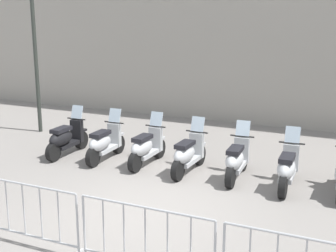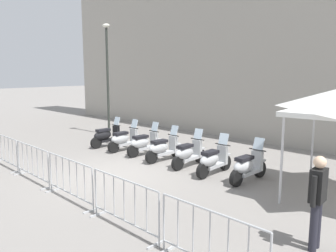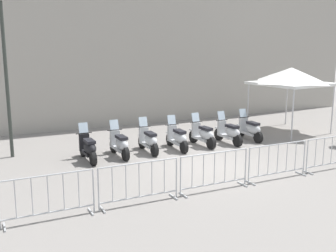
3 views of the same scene
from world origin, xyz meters
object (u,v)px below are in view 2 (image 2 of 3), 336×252
Objects in this scene: motorcycle_5 at (213,161)px; barrier_segment_2 at (33,164)px; officer_near_row_end at (317,197)px; motorcycle_2 at (144,144)px; motorcycle_6 at (247,167)px; barrier_segment_3 at (70,180)px; motorcycle_3 at (163,149)px; motorcycle_4 at (188,154)px; barrier_segment_1 at (5,151)px; barrier_segment_5 at (210,243)px; motorcycle_0 at (107,136)px; street_lamp at (107,68)px; motorcycle_1 at (124,140)px; barrier_segment_4 at (124,204)px.

motorcycle_5 is 5.40m from barrier_segment_2.
motorcycle_2 is at bearing 155.39° from officer_near_row_end.
motorcycle_2 is 4.57m from motorcycle_6.
motorcycle_5 is at bearing 67.54° from barrier_segment_3.
motorcycle_4 is (1.15, -0.07, 0.00)m from motorcycle_3.
officer_near_row_end reaches higher than barrier_segment_1.
motorcycle_2 is at bearing 171.07° from motorcycle_5.
barrier_segment_5 is (8.65, -1.00, 0.00)m from barrier_segment_1.
motorcycle_5 reaches higher than barrier_segment_3.
motorcycle_0 is 0.31× the size of street_lamp.
barrier_segment_2 is (0.69, -4.38, 0.07)m from motorcycle_1.
motorcycle_3 is 4.41m from barrier_segment_3.
street_lamp is (-6.62, 2.39, 2.90)m from motorcycle_4.
barrier_segment_2 is (-4.98, -3.80, 0.07)m from motorcycle_6.
motorcycle_0 reaches higher than barrier_segment_3.
motorcycle_2 is at bearing 139.89° from barrier_segment_5.
motorcycle_4 is 1.00× the size of officer_near_row_end.
barrier_segment_5 is (1.50, -4.56, 0.07)m from motorcycle_6.
motorcycle_2 is 0.83× the size of barrier_segment_3.
officer_near_row_end reaches higher than motorcycle_4.
barrier_segment_5 is 1.20× the size of officer_near_row_end.
street_lamp reaches higher than motorcycle_4.
motorcycle_5 is 0.83× the size of barrier_segment_5.
motorcycle_3 is 3.43m from motorcycle_6.
street_lamp is at bearing 163.50° from motorcycle_6.
motorcycle_5 reaches higher than barrier_segment_1.
barrier_segment_1 is at bearing -153.54° from motorcycle_6.
motorcycle_0 is 9.81m from barrier_segment_5.
barrier_segment_2 is 2.18m from barrier_segment_3.
barrier_segment_5 is at bearing -35.57° from motorcycle_1.
barrier_segment_5 is at bearing -59.83° from motorcycle_5.
officer_near_row_end is at bearing -24.61° from motorcycle_2.
motorcycle_0 is 0.83× the size of barrier_segment_4.
street_lamp reaches higher than motorcycle_0.
street_lamp reaches higher than barrier_segment_5.
barrier_segment_3 is 4.35m from barrier_segment_5.
motorcycle_1 is 4.57m from motorcycle_5.
motorcycle_4 is 5.72m from officer_near_row_end.
barrier_segment_5 is at bearing -6.61° from barrier_segment_2.
motorcycle_1 and motorcycle_6 have the same top height.
motorcycle_3 is 6.92m from barrier_segment_5.
barrier_segment_2 is (-3.84, -3.80, 0.07)m from motorcycle_5.
street_lamp is (-1.74, 6.19, 2.83)m from barrier_segment_1.
motorcycle_4 is 1.00× the size of motorcycle_6.
motorcycle_5 is at bearing -12.08° from motorcycle_4.
motorcycle_1 is 8.83m from barrier_segment_5.
motorcycle_2 is 4.36m from barrier_segment_2.
barrier_segment_1 is 6.53m from barrier_segment_4.
motorcycle_0 is 4.22m from barrier_segment_1.
motorcycle_0 is 10.02m from officer_near_row_end.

